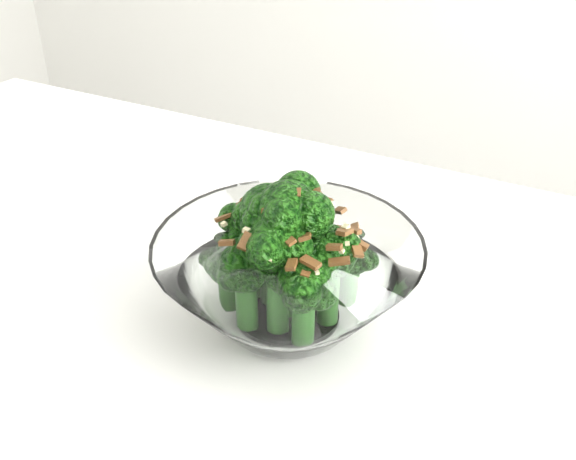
% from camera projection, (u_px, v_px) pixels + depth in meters
% --- Properties ---
extents(table, '(1.30, 0.96, 0.75)m').
position_uv_depth(table, '(180.00, 427.00, 0.50)').
color(table, white).
rests_on(table, ground).
extents(broccoli_dish, '(0.20, 0.20, 0.12)m').
position_uv_depth(broccoli_dish, '(287.00, 274.00, 0.48)').
color(broccoli_dish, white).
rests_on(broccoli_dish, table).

